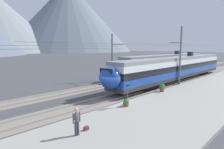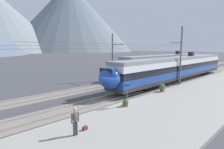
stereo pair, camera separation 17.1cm
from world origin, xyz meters
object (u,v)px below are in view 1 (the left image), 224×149
(train_far_track, at_px, (166,63))
(potted_plant_platform_edge, at_px, (162,87))
(passenger_walking, at_px, (77,120))
(handbag_near_sign, at_px, (125,103))
(potted_plant_by_shelter, at_px, (126,102))
(train_near_platform, at_px, (176,67))
(platform_sign, at_px, (128,89))
(catenary_mast_far_side, at_px, (113,56))
(catenary_mast_mid, at_px, (180,55))
(handbag_beside_passenger, at_px, (86,128))

(train_far_track, height_order, potted_plant_platform_edge, train_far_track)
(passenger_walking, xyz_separation_m, potted_plant_platform_edge, (13.20, 2.06, -0.43))
(handbag_near_sign, bearing_deg, passenger_walking, -164.09)
(train_far_track, distance_m, potted_plant_by_shelter, 23.93)
(passenger_walking, relative_size, potted_plant_by_shelter, 2.45)
(train_far_track, xyz_separation_m, potted_plant_platform_edge, (-15.24, -7.98, -1.42))
(train_near_platform, xyz_separation_m, platform_sign, (-15.66, -3.23, -0.39))
(train_far_track, relative_size, catenary_mast_far_side, 0.68)
(catenary_mast_far_side, bearing_deg, passenger_walking, -141.64)
(train_far_track, relative_size, catenary_mast_mid, 0.68)
(platform_sign, bearing_deg, passenger_walking, -167.36)
(potted_plant_by_shelter, bearing_deg, catenary_mast_mid, 7.00)
(catenary_mast_mid, bearing_deg, handbag_beside_passenger, -171.05)
(catenary_mast_far_side, bearing_deg, catenary_mast_mid, -65.55)
(catenary_mast_far_side, height_order, passenger_walking, catenary_mast_far_side)
(handbag_beside_passenger, height_order, potted_plant_platform_edge, potted_plant_platform_edge)
(catenary_mast_mid, distance_m, platform_sign, 13.63)
(platform_sign, bearing_deg, catenary_mast_mid, 7.39)
(train_near_platform, height_order, potted_plant_platform_edge, train_near_platform)
(catenary_mast_far_side, bearing_deg, platform_sign, -130.39)
(handbag_beside_passenger, relative_size, potted_plant_platform_edge, 0.38)
(potted_plant_platform_edge, relative_size, potted_plant_by_shelter, 1.33)
(potted_plant_platform_edge, bearing_deg, train_near_platform, 16.47)
(passenger_walking, distance_m, potted_plant_platform_edge, 13.36)
(train_near_platform, bearing_deg, handbag_beside_passenger, -168.07)
(train_near_platform, distance_m, catenary_mast_far_side, 10.10)
(passenger_walking, xyz_separation_m, handbag_beside_passenger, (0.81, 0.17, -0.83))
(handbag_beside_passenger, bearing_deg, potted_plant_by_shelter, 13.74)
(catenary_mast_far_side, bearing_deg, train_near_platform, -49.42)
(catenary_mast_mid, height_order, potted_plant_by_shelter, catenary_mast_mid)
(train_near_platform, relative_size, catenary_mast_mid, 0.73)
(passenger_walking, distance_m, potted_plant_by_shelter, 6.35)
(handbag_beside_passenger, xyz_separation_m, handbag_near_sign, (5.58, 1.65, 0.02))
(train_far_track, bearing_deg, passenger_walking, -160.55)
(platform_sign, xyz_separation_m, potted_plant_by_shelter, (-0.07, 0.08, -1.18))
(handbag_near_sign, bearing_deg, platform_sign, -112.50)
(platform_sign, bearing_deg, potted_plant_platform_edge, 5.45)
(train_near_platform, bearing_deg, catenary_mast_far_side, 130.58)
(train_far_track, relative_size, handbag_beside_passenger, 80.85)
(train_far_track, bearing_deg, potted_plant_platform_edge, -152.37)
(catenary_mast_mid, distance_m, potted_plant_by_shelter, 13.95)
(potted_plant_platform_edge, height_order, potted_plant_by_shelter, potted_plant_platform_edge)
(catenary_mast_mid, xyz_separation_m, potted_plant_platform_edge, (-6.33, -1.06, -3.43))
(catenary_mast_mid, bearing_deg, catenary_mast_far_side, 114.45)
(train_far_track, distance_m, catenary_mast_mid, 11.46)
(potted_plant_by_shelter, bearing_deg, handbag_near_sign, 54.26)
(platform_sign, bearing_deg, catenary_mast_far_side, 49.61)
(train_near_platform, relative_size, catenary_mast_far_side, 0.73)
(train_far_track, xyz_separation_m, potted_plant_by_shelter, (-22.29, -8.56, -1.57))
(train_near_platform, distance_m, platform_sign, 16.00)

